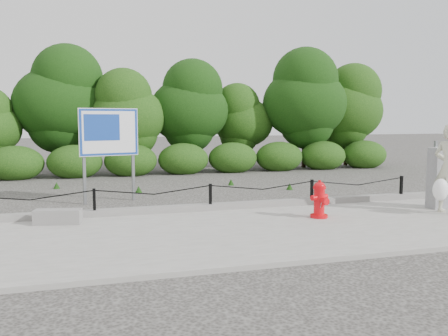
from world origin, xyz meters
TOP-DOWN VIEW (x-y plane):
  - ground at (0.00, 0.00)m, footprint 90.00×90.00m
  - sidewalk at (0.00, -2.00)m, footprint 14.00×4.00m
  - curb at (0.00, 0.05)m, footprint 14.00×0.22m
  - chain_barrier at (0.00, 0.00)m, footprint 10.06×0.06m
  - treeline at (0.72, 8.92)m, footprint 20.63×3.95m
  - fire_hydrant at (1.97, -1.39)m, footprint 0.45×0.46m
  - concrete_block at (-3.20, -0.47)m, footprint 0.93×0.49m
  - utility_cabinet at (5.10, -1.22)m, footprint 0.55×0.40m
  - advertising_sign at (-2.07, 2.12)m, footprint 1.46×0.41m

SIDE VIEW (x-z plane):
  - ground at x=0.00m, z-range 0.00..0.00m
  - sidewalk at x=0.00m, z-range 0.00..0.08m
  - curb at x=0.00m, z-range 0.08..0.22m
  - concrete_block at x=-3.20m, z-range 0.08..0.36m
  - fire_hydrant at x=1.97m, z-range 0.06..0.84m
  - chain_barrier at x=0.00m, z-range 0.16..0.76m
  - utility_cabinet at x=5.10m, z-range 0.01..1.54m
  - advertising_sign at x=-2.07m, z-range 0.49..2.87m
  - treeline at x=0.72m, z-range 0.17..5.17m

